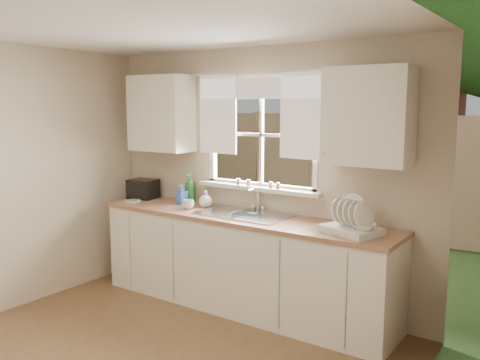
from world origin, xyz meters
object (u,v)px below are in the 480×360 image
Objects in this scene: black_appliance at (143,189)px; dish_rack at (352,224)px; soap_bottle_a at (190,188)px; cup at (188,205)px.

dish_rack is at bearing -12.82° from black_appliance.
soap_bottle_a reaches higher than dish_rack.
black_appliance is at bearing 176.74° from dish_rack.
soap_bottle_a is (-1.93, 0.25, 0.08)m from dish_rack.
soap_bottle_a is at bearing 0.77° from black_appliance.
dish_rack reaches higher than cup.
dish_rack is 1.72m from cup.
soap_bottle_a is 0.36m from cup.
soap_bottle_a is at bearing 115.76° from cup.
cup is (-1.72, -0.03, -0.03)m from dish_rack.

